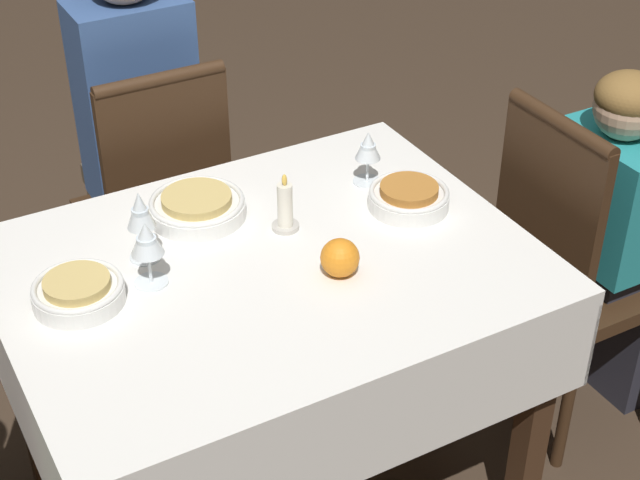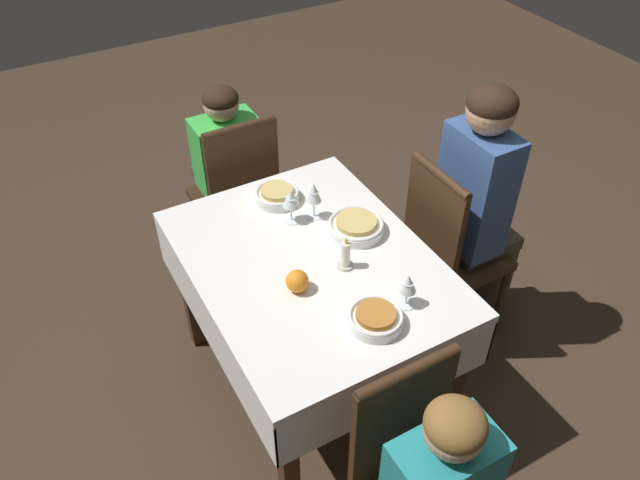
# 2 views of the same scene
# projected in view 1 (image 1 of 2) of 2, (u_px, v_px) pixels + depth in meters

# --- Properties ---
(dining_table) EXTENTS (1.11, 0.85, 0.76)m
(dining_table) POSITION_uv_depth(u_px,v_px,m) (268.00, 303.00, 2.13)
(dining_table) COLOR white
(dining_table) RESTS_ON ground_plane
(chair_south) EXTENTS (0.37, 0.37, 0.96)m
(chair_south) POSITION_uv_depth(u_px,v_px,m) (161.00, 205.00, 2.69)
(chair_south) COLOR #382314
(chair_south) RESTS_ON ground_plane
(chair_west) EXTENTS (0.37, 0.37, 0.96)m
(chair_west) POSITION_uv_depth(u_px,v_px,m) (570.00, 263.00, 2.46)
(chair_west) COLOR #382314
(chair_west) RESTS_ON ground_plane
(person_adult_denim) EXTENTS (0.30, 0.34, 1.27)m
(person_adult_denim) POSITION_uv_depth(u_px,v_px,m) (136.00, 122.00, 2.69)
(person_adult_denim) COLOR #4C4233
(person_adult_denim) RESTS_ON ground_plane
(person_child_teal) EXTENTS (0.33, 0.30, 1.02)m
(person_child_teal) POSITION_uv_depth(u_px,v_px,m) (621.00, 233.00, 2.51)
(person_child_teal) COLOR #282833
(person_child_teal) RESTS_ON ground_plane
(bowl_south) EXTENTS (0.22, 0.22, 0.06)m
(bowl_south) POSITION_uv_depth(u_px,v_px,m) (197.00, 206.00, 2.20)
(bowl_south) COLOR white
(bowl_south) RESTS_ON dining_table
(wine_glass_south) EXTENTS (0.07, 0.07, 0.16)m
(wine_glass_south) POSITION_uv_depth(u_px,v_px,m) (140.00, 213.00, 2.01)
(wine_glass_south) COLOR white
(wine_glass_south) RESTS_ON dining_table
(bowl_east) EXTENTS (0.18, 0.18, 0.06)m
(bowl_east) POSITION_uv_depth(u_px,v_px,m) (78.00, 291.00, 1.94)
(bowl_east) COLOR white
(bowl_east) RESTS_ON dining_table
(wine_glass_east) EXTENTS (0.07, 0.07, 0.15)m
(wine_glass_east) POSITION_uv_depth(u_px,v_px,m) (147.00, 241.00, 1.95)
(wine_glass_east) COLOR white
(wine_glass_east) RESTS_ON dining_table
(bowl_west) EXTENTS (0.19, 0.19, 0.06)m
(bowl_west) POSITION_uv_depth(u_px,v_px,m) (409.00, 197.00, 2.23)
(bowl_west) COLOR white
(bowl_west) RESTS_ON dining_table
(wine_glass_west) EXTENTS (0.07, 0.07, 0.13)m
(wine_glass_west) POSITION_uv_depth(u_px,v_px,m) (368.00, 148.00, 2.29)
(wine_glass_west) COLOR white
(wine_glass_west) RESTS_ON dining_table
(candle_centerpiece) EXTENTS (0.06, 0.06, 0.14)m
(candle_centerpiece) POSITION_uv_depth(u_px,v_px,m) (285.00, 209.00, 2.14)
(candle_centerpiece) COLOR beige
(candle_centerpiece) RESTS_ON dining_table
(orange_fruit) EXTENTS (0.08, 0.08, 0.08)m
(orange_fruit) POSITION_uv_depth(u_px,v_px,m) (340.00, 258.00, 2.01)
(orange_fruit) COLOR orange
(orange_fruit) RESTS_ON dining_table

